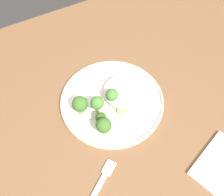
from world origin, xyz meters
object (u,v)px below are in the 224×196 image
seared_scallop_center_golden (124,96)px  seared_scallop_tilted_round (113,95)px  seared_scallop_right_edge (116,89)px  broccoli_floret_right_tilted (101,118)px  seared_scallop_rear_pale (132,81)px  dinner_plate (112,100)px  broccoli_floret_split_head (80,104)px  broccoli_floret_rear_charred (104,126)px  seared_scallop_on_noodles (141,94)px  dinner_fork (95,194)px  broccoli_floret_tall_stalk (112,96)px  seared_scallop_left_edge (123,109)px  folded_napkin (220,164)px  broccoli_floret_left_leaning (97,103)px

seared_scallop_center_golden → seared_scallop_tilted_round: size_ratio=1.02×
seared_scallop_right_edge → broccoli_floret_right_tilted: 0.11m
seared_scallop_rear_pale → seared_scallop_right_edge: 0.06m
dinner_plate → broccoli_floret_split_head: broccoli_floret_split_head is taller
broccoli_floret_split_head → broccoli_floret_rear_charred: bearing=105.5°
seared_scallop_on_noodles → dinner_fork: bearing=35.8°
broccoli_floret_tall_stalk → broccoli_floret_split_head: bearing=-9.9°
seared_scallop_rear_pale → seared_scallop_left_edge: 0.10m
folded_napkin → broccoli_floret_rear_charred: bearing=-45.4°
seared_scallop_left_edge → seared_scallop_on_noodles: (-0.07, -0.02, 0.00)m
seared_scallop_center_golden → folded_napkin: seared_scallop_center_golden is taller
seared_scallop_on_noodles → seared_scallop_center_golden: bearing=-24.8°
dinner_plate → broccoli_floret_rear_charred: 0.11m
seared_scallop_on_noodles → broccoli_floret_split_head: broccoli_floret_split_head is taller
seared_scallop_on_noodles → seared_scallop_tilted_round: bearing=-26.7°
seared_scallop_right_edge → broccoli_floret_rear_charred: size_ratio=0.51×
broccoli_floret_rear_charred → broccoli_floret_right_tilted: bearing=-103.7°
dinner_fork → seared_scallop_right_edge: bearing=-129.8°
seared_scallop_center_golden → seared_scallop_rear_pale: seared_scallop_rear_pale is taller
seared_scallop_right_edge → broccoli_floret_split_head: (0.12, 0.01, 0.03)m
seared_scallop_on_noodles → seared_scallop_right_edge: bearing=-44.1°
broccoli_floret_tall_stalk → broccoli_floret_split_head: (0.09, -0.02, 0.00)m
seared_scallop_left_edge → broccoli_floret_rear_charred: bearing=22.4°
broccoli_floret_split_head → dinner_fork: 0.22m
seared_scallop_left_edge → seared_scallop_center_golden: bearing=-125.3°
seared_scallop_center_golden → broccoli_floret_rear_charred: bearing=33.8°
broccoli_floret_right_tilted → broccoli_floret_left_leaning: 0.04m
broccoli_floret_rear_charred → dinner_fork: size_ratio=0.36×
dinner_plate → broccoli_floret_tall_stalk: 0.04m
broccoli_floret_split_head → broccoli_floret_rear_charred: (-0.02, 0.08, 0.00)m
broccoli_floret_tall_stalk → broccoli_floret_left_leaning: 0.05m
seared_scallop_rear_pale → seared_scallop_tilted_round: (0.07, 0.02, -0.00)m
broccoli_floret_split_head → broccoli_floret_rear_charred: size_ratio=1.03×
dinner_fork → broccoli_floret_left_leaning: bearing=-119.9°
seared_scallop_left_edge → folded_napkin: size_ratio=0.22×
seared_scallop_left_edge → seared_scallop_tilted_round: seared_scallop_tilted_round is taller
broccoli_floret_right_tilted → broccoli_floret_left_leaning: broccoli_floret_left_leaning is taller
seared_scallop_left_edge → seared_scallop_tilted_round: bearing=-90.0°
broccoli_floret_left_leaning → broccoli_floret_rear_charred: bearing=75.8°
broccoli_floret_left_leaning → folded_napkin: bearing=124.6°
broccoli_floret_split_head → broccoli_floret_left_leaning: 0.04m
broccoli_floret_left_leaning → dinner_fork: bearing=60.1°
seared_scallop_right_edge → broccoli_floret_tall_stalk: (0.03, 0.03, 0.02)m
dinner_plate → dinner_fork: dinner_plate is taller
seared_scallop_center_golden → broccoli_floret_rear_charred: size_ratio=0.58×
broccoli_floret_split_head → dinner_fork: size_ratio=0.37×
seared_scallop_left_edge → broccoli_floret_rear_charred: (0.08, 0.03, 0.03)m
seared_scallop_tilted_round → broccoli_floret_left_leaning: 0.07m
dinner_plate → seared_scallop_tilted_round: (-0.01, -0.00, 0.01)m
seared_scallop_rear_pale → seared_scallop_right_edge: (0.06, -0.00, -0.00)m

